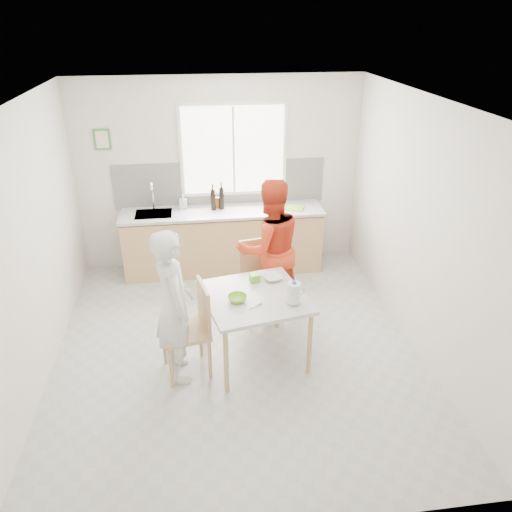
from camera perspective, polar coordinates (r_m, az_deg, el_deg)
The scene contains 21 objects.
ground at distance 5.77m, azimuth -2.19°, elevation -10.37°, with size 4.50×4.50×0.00m, color #B7B7B2.
room_shell at distance 4.97m, azimuth -2.51°, elevation 5.05°, with size 4.50×4.50×4.50m.
window at distance 7.08m, azimuth -2.59°, elevation 12.01°, with size 1.50×0.06×1.30m.
backsplash at distance 7.21m, azimuth -4.12°, elevation 8.30°, with size 3.00×0.02×0.65m, color white.
picture_frame at distance 7.11m, azimuth -17.17°, elevation 12.61°, with size 0.22×0.03×0.28m.
kitchen_counter at distance 7.24m, azimuth -3.80°, elevation 1.51°, with size 2.84×0.64×1.37m.
dining_table at distance 5.24m, azimuth -0.19°, elevation -5.28°, with size 1.20×1.20×0.78m.
chair_left at distance 5.17m, azimuth -7.33°, elevation -7.91°, with size 0.55×0.55×1.01m.
chair_far at distance 6.09m, azimuth 0.39°, elevation -2.23°, with size 0.53×0.53×0.97m.
person_white at distance 5.00m, azimuth -9.32°, elevation -5.71°, with size 0.60×0.39×1.64m, color silver.
person_red at distance 5.99m, azimuth 1.58°, elevation 0.83°, with size 0.85×0.66×1.74m, color red.
bowl_green at distance 5.08m, azimuth -2.14°, elevation -4.87°, with size 0.20×0.20×0.06m, color #80C22C.
bowl_white at distance 5.48m, azimuth 1.92°, elevation -2.50°, with size 0.20×0.20×0.05m, color white.
milk_jug at distance 5.01m, azimuth 4.38°, elevation -4.18°, with size 0.19×0.13×0.24m.
green_box at distance 5.43m, azimuth -0.16°, elevation -2.51°, with size 0.10×0.10×0.09m, color #6AB429.
spoon at distance 4.99m, azimuth -0.23°, elevation -5.79°, with size 0.01×0.01×0.16m, color #A5A5AA.
cutting_board at distance 7.14m, azimuth 4.04°, elevation 5.56°, with size 0.35×0.25×0.01m, color #8BCA2E.
wine_bottle_a at distance 7.04m, azimuth -3.96°, elevation 6.61°, with size 0.07×0.07×0.32m, color black.
wine_bottle_b at distance 7.03m, azimuth -4.93°, elevation 6.44°, with size 0.07×0.07×0.30m, color black.
jar_amber at distance 7.10m, azimuth -4.42°, elevation 6.08°, with size 0.06×0.06×0.16m, color brown.
soap_bottle at distance 7.15m, azimuth -8.33°, elevation 6.21°, with size 0.09×0.10×0.21m, color #999999.
Camera 1 is at (-0.40, -4.61, 3.44)m, focal length 35.00 mm.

